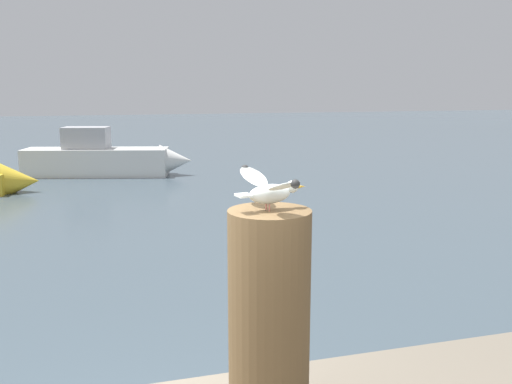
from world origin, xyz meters
The scene contains 3 objects.
mooring_post centered at (1.04, -0.50, 1.76)m, with size 0.43×0.43×1.14m, color brown.
seagull centered at (1.04, -0.50, 2.44)m, with size 0.39×0.58×0.20m.
boat_white centered at (0.61, 16.23, 0.57)m, with size 5.69×2.48×1.67m.
Camera 1 is at (0.20, -3.16, 2.94)m, focal length 39.24 mm.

